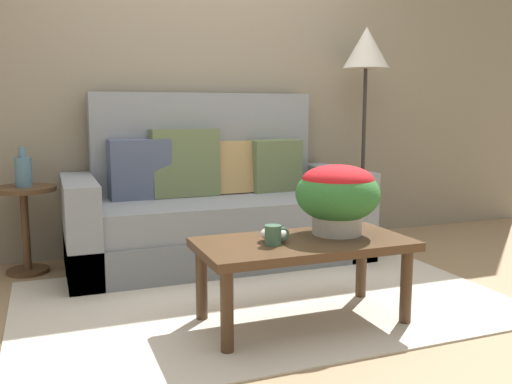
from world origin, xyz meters
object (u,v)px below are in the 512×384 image
Objects in this scene: potted_plant at (338,193)px; couch at (215,210)px; coffee_table at (303,252)px; coffee_mug at (274,235)px; snack_bowl at (274,234)px; table_vase at (23,171)px; side_table at (25,214)px; floor_lamp at (366,67)px.

couch is at bearing 103.08° from potted_plant.
coffee_mug is at bearing -168.41° from coffee_table.
snack_bowl is (-0.14, 0.03, 0.10)m from coffee_table.
couch reaches higher than snack_bowl.
side_table is at bearing -168.04° from table_vase.
table_vase is (-1.12, 1.44, 0.20)m from coffee_mug.
couch is at bearing 85.30° from coffee_mug.
table_vase is (-2.50, 0.01, -0.72)m from floor_lamp.
couch is 1.64m from floor_lamp.
potted_plant reaches higher than snack_bowl.
floor_lamp is at bearing 5.34° from couch.
coffee_table is 4.17× the size of table_vase.
coffee_mug is (-0.11, -1.32, 0.11)m from couch.
coffee_table is at bearing -47.13° from side_table.
couch reaches higher than side_table.
coffee_mug is (1.13, -1.44, 0.08)m from side_table.
snack_bowl is 1.81m from table_vase.
floor_lamp is 3.93× the size of potted_plant.
table_vase reaches higher than coffee_table.
table_vase reaches higher than side_table.
side_table reaches higher than coffee_table.
couch is 1.20× the size of floor_lamp.
floor_lamp is (1.21, 1.40, 1.02)m from coffee_table.
potted_plant is 1.71× the size of table_vase.
snack_bowl is at bearing -50.15° from table_vase.
side_table is 1.80m from snack_bowl.
couch is 4.73× the size of potted_plant.
floor_lamp is at bearing 46.09° from coffee_mug.
couch is 1.28m from table_vase.
potted_plant is (1.52, -1.35, 0.24)m from side_table.
table_vase reaches higher than potted_plant.
couch is 1.28m from coffee_table.
coffee_mug is at bearing -52.11° from table_vase.
side_table is 4.58× the size of coffee_mug.
floor_lamp reaches higher than snack_bowl.
potted_plant is at bearing 15.22° from coffee_table.
side_table is 4.07× the size of snack_bowl.
potted_plant is at bearing -41.48° from side_table.
coffee_table is 0.62× the size of floor_lamp.
floor_lamp reaches higher than potted_plant.
floor_lamp reaches higher than side_table.
side_table is at bearing 138.52° from potted_plant.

